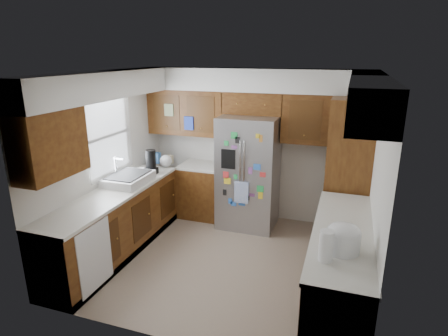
{
  "coord_description": "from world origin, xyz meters",
  "views": [
    {
      "loc": [
        1.45,
        -4.31,
        2.73
      ],
      "look_at": [
        -0.13,
        0.35,
        1.21
      ],
      "focal_mm": 30.0,
      "sensor_mm": 36.0,
      "label": 1
    }
  ],
  "objects_px": {
    "pantry": "(348,172)",
    "fridge": "(249,172)",
    "paper_towel": "(326,246)",
    "rice_cooker": "(343,237)"
  },
  "relations": [
    {
      "from": "fridge",
      "to": "rice_cooker",
      "type": "xyz_separation_m",
      "value": [
        1.5,
        -2.15,
        0.17
      ]
    },
    {
      "from": "fridge",
      "to": "rice_cooker",
      "type": "height_order",
      "value": "fridge"
    },
    {
      "from": "pantry",
      "to": "paper_towel",
      "type": "distance_m",
      "value": 2.32
    },
    {
      "from": "fridge",
      "to": "paper_towel",
      "type": "distance_m",
      "value": 2.74
    },
    {
      "from": "pantry",
      "to": "rice_cooker",
      "type": "relative_size",
      "value": 6.59
    },
    {
      "from": "pantry",
      "to": "fridge",
      "type": "distance_m",
      "value": 1.51
    },
    {
      "from": "pantry",
      "to": "paper_towel",
      "type": "relative_size",
      "value": 7.35
    },
    {
      "from": "rice_cooker",
      "to": "paper_towel",
      "type": "distance_m",
      "value": 0.26
    },
    {
      "from": "pantry",
      "to": "fridge",
      "type": "relative_size",
      "value": 1.19
    },
    {
      "from": "fridge",
      "to": "paper_towel",
      "type": "height_order",
      "value": "fridge"
    }
  ]
}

